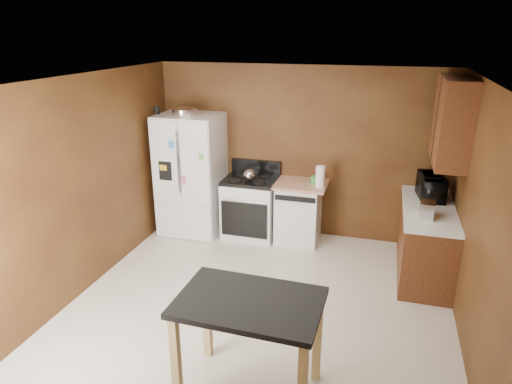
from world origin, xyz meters
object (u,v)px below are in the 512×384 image
at_px(kettle, 249,175).
at_px(green_canister, 314,180).
at_px(microwave, 431,188).
at_px(refrigerator, 191,174).
at_px(roasting_pan, 185,112).
at_px(toaster, 428,209).
at_px(gas_range, 251,206).
at_px(island, 249,315).
at_px(dishwasher, 299,211).
at_px(paper_towel, 320,177).
at_px(pen_cup, 157,110).

bearing_deg(kettle, green_canister, 10.28).
bearing_deg(microwave, refrigerator, 79.74).
distance_m(roasting_pan, toaster, 3.51).
bearing_deg(gas_range, island, -73.51).
bearing_deg(dishwasher, green_canister, 8.29).
relative_size(roasting_pan, kettle, 2.10).
bearing_deg(paper_towel, roasting_pan, -179.16).
bearing_deg(microwave, paper_towel, 77.94).
distance_m(pen_cup, green_canister, 2.47).
relative_size(pen_cup, dishwasher, 0.13).
height_order(gas_range, dishwasher, gas_range).
bearing_deg(toaster, pen_cup, 178.97).
xyz_separation_m(kettle, green_canister, (0.91, 0.17, -0.04)).
relative_size(paper_towel, toaster, 1.14).
xyz_separation_m(refrigerator, dishwasher, (1.63, 0.08, -0.45)).
relative_size(kettle, refrigerator, 0.10).
relative_size(microwave, gas_range, 0.47).
height_order(paper_towel, green_canister, paper_towel).
height_order(paper_towel, toaster, paper_towel).
bearing_deg(dishwasher, toaster, -26.57).
bearing_deg(kettle, island, -73.18).
relative_size(roasting_pan, island, 0.31).
bearing_deg(kettle, toaster, -16.38).
bearing_deg(green_canister, pen_cup, -174.81).
bearing_deg(green_canister, roasting_pan, -175.50).
xyz_separation_m(toaster, dishwasher, (-1.66, 0.83, -0.54)).
relative_size(toaster, refrigerator, 0.15).
distance_m(microwave, dishwasher, 1.84).
height_order(gas_range, island, gas_range).
distance_m(dishwasher, island, 3.09).
xyz_separation_m(green_canister, gas_range, (-0.93, -0.05, -0.49)).
xyz_separation_m(roasting_pan, gas_range, (0.94, 0.09, -1.38)).
distance_m(kettle, toaster, 2.47).
height_order(toaster, microwave, microwave).
xyz_separation_m(toaster, gas_range, (-2.38, 0.81, -0.53)).
distance_m(green_canister, refrigerator, 1.84).
xyz_separation_m(dishwasher, island, (0.18, -3.07, 0.31)).
height_order(kettle, toaster, toaster).
xyz_separation_m(roasting_pan, dishwasher, (1.66, 0.12, -1.39)).
height_order(green_canister, refrigerator, refrigerator).
height_order(microwave, dishwasher, microwave).
distance_m(paper_towel, refrigerator, 1.94).
bearing_deg(toaster, roasting_pan, 176.77).
xyz_separation_m(pen_cup, refrigerator, (0.45, 0.09, -0.96)).
distance_m(roasting_pan, dishwasher, 2.17).
height_order(green_canister, dishwasher, green_canister).
relative_size(green_canister, toaster, 0.45).
xyz_separation_m(roasting_pan, pen_cup, (-0.41, -0.06, 0.01)).
bearing_deg(island, gas_range, 106.49).
relative_size(pen_cup, gas_range, 0.10).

